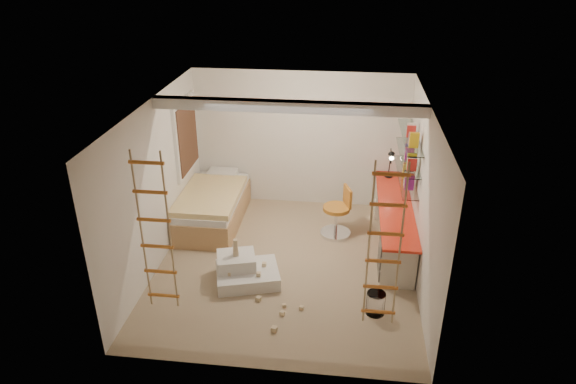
# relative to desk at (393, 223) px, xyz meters

# --- Properties ---
(floor) EXTENTS (4.50, 4.50, 0.00)m
(floor) POSITION_rel_desk_xyz_m (-1.72, -0.86, -0.40)
(floor) COLOR #987E62
(floor) RESTS_ON ground
(ceiling_beam) EXTENTS (4.00, 0.18, 0.16)m
(ceiling_beam) POSITION_rel_desk_xyz_m (-1.72, -0.56, 2.12)
(ceiling_beam) COLOR white
(ceiling_beam) RESTS_ON ceiling
(window_frame) EXTENTS (0.06, 1.15, 1.35)m
(window_frame) POSITION_rel_desk_xyz_m (-3.69, 0.64, 1.15)
(window_frame) COLOR white
(window_frame) RESTS_ON wall_left
(window_blind) EXTENTS (0.02, 1.00, 1.20)m
(window_blind) POSITION_rel_desk_xyz_m (-3.65, 0.64, 1.15)
(window_blind) COLOR #4C2D1E
(window_blind) RESTS_ON window_frame
(rope_ladder_left) EXTENTS (0.41, 0.04, 2.13)m
(rope_ladder_left) POSITION_rel_desk_xyz_m (-3.07, -2.61, 1.11)
(rope_ladder_left) COLOR orange
(rope_ladder_left) RESTS_ON ceiling
(rope_ladder_right) EXTENTS (0.41, 0.04, 2.13)m
(rope_ladder_right) POSITION_rel_desk_xyz_m (-0.37, -2.61, 1.11)
(rope_ladder_right) COLOR #C76B22
(rope_ladder_right) RESTS_ON ceiling
(waste_bin) EXTENTS (0.26, 0.26, 0.33)m
(waste_bin) POSITION_rel_desk_xyz_m (-0.34, -1.89, -0.24)
(waste_bin) COLOR white
(waste_bin) RESTS_ON floor
(desk) EXTENTS (0.56, 2.80, 0.75)m
(desk) POSITION_rel_desk_xyz_m (0.00, 0.00, 0.00)
(desk) COLOR red
(desk) RESTS_ON floor
(shelves) EXTENTS (0.25, 1.80, 0.71)m
(shelves) POSITION_rel_desk_xyz_m (0.15, 0.27, 1.10)
(shelves) COLOR white
(shelves) RESTS_ON wall_right
(bed) EXTENTS (1.02, 2.00, 0.69)m
(bed) POSITION_rel_desk_xyz_m (-3.20, 0.36, -0.07)
(bed) COLOR #AD7F51
(bed) RESTS_ON floor
(task_lamp) EXTENTS (0.14, 0.36, 0.57)m
(task_lamp) POSITION_rel_desk_xyz_m (-0.05, 0.96, 0.73)
(task_lamp) COLOR black
(task_lamp) RESTS_ON desk
(swivel_chair) EXTENTS (0.68, 0.68, 0.90)m
(swivel_chair) POSITION_rel_desk_xyz_m (-0.94, 0.19, -0.07)
(swivel_chair) COLOR #B87223
(swivel_chair) RESTS_ON floor
(play_platform) EXTENTS (1.09, 0.95, 0.41)m
(play_platform) POSITION_rel_desk_xyz_m (-2.29, -1.34, -0.24)
(play_platform) COLOR silver
(play_platform) RESTS_ON floor
(toy_blocks) EXTENTS (1.18, 1.25, 0.68)m
(toy_blocks) POSITION_rel_desk_xyz_m (-2.01, -1.67, -0.16)
(toy_blocks) COLOR #CCB284
(toy_blocks) RESTS_ON floor
(books) EXTENTS (0.14, 0.70, 0.92)m
(books) POSITION_rel_desk_xyz_m (0.15, 0.27, 1.19)
(books) COLOR #8C1E7F
(books) RESTS_ON shelves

